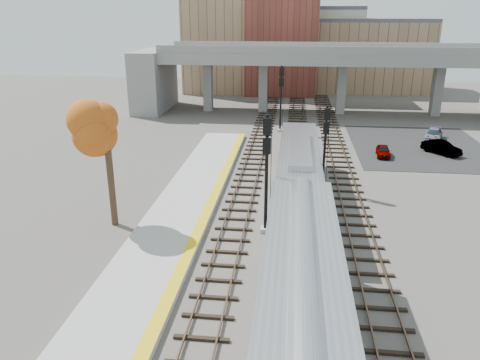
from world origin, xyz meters
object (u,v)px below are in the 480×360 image
(locomotive, at_px, (299,173))
(signal_mast_mid, at_px, (325,150))
(car_c, at_px, (433,134))
(signal_mast_far, at_px, (281,98))
(car_a, at_px, (383,151))
(car_b, at_px, (441,148))
(signal_mast_near, at_px, (266,175))
(tree, at_px, (106,131))

(locomotive, bearing_deg, signal_mast_mid, 54.01)
(car_c, bearing_deg, locomotive, -106.22)
(signal_mast_far, bearing_deg, car_a, -41.41)
(signal_mast_far, xyz_separation_m, car_b, (16.55, -7.83, -3.29))
(signal_mast_near, distance_m, tree, 10.52)
(locomotive, relative_size, tree, 2.17)
(locomotive, height_order, signal_mast_near, signal_mast_near)
(signal_mast_far, height_order, car_c, signal_mast_far)
(locomotive, bearing_deg, signal_mast_near, -110.39)
(signal_mast_near, xyz_separation_m, tree, (-10.21, 0.08, 2.52))
(signal_mast_mid, height_order, car_b, signal_mast_mid)
(signal_mast_far, height_order, car_a, signal_mast_far)
(tree, height_order, car_a, tree)
(signal_mast_far, distance_m, car_b, 18.60)
(signal_mast_far, bearing_deg, car_b, -25.32)
(locomotive, distance_m, signal_mast_near, 6.27)
(locomotive, bearing_deg, tree, -155.64)
(locomotive, xyz_separation_m, signal_mast_near, (-2.10, -5.65, 1.72))
(locomotive, height_order, tree, tree)
(locomotive, distance_m, car_c, 25.22)
(locomotive, relative_size, car_b, 4.75)
(car_a, bearing_deg, locomotive, -118.50)
(locomotive, bearing_deg, signal_mast_far, 95.42)
(signal_mast_mid, relative_size, signal_mast_far, 0.88)
(signal_mast_mid, relative_size, car_a, 2.13)
(locomotive, height_order, car_c, locomotive)
(car_c, bearing_deg, car_a, -111.82)
(signal_mast_mid, height_order, tree, tree)
(car_b, height_order, car_c, car_b)
(signal_mast_mid, relative_size, car_c, 1.63)
(signal_mast_near, xyz_separation_m, signal_mast_mid, (4.10, 8.40, -0.65))
(locomotive, height_order, signal_mast_mid, signal_mast_mid)
(car_c, bearing_deg, signal_mast_mid, -106.40)
(tree, bearing_deg, car_b, 36.58)
(signal_mast_near, bearing_deg, signal_mast_mid, 63.99)
(signal_mast_mid, xyz_separation_m, signal_mast_far, (-4.10, 19.36, 0.64))
(tree, bearing_deg, locomotive, 24.36)
(signal_mast_far, height_order, tree, tree)
(signal_mast_near, distance_m, signal_mast_mid, 9.37)
(locomotive, height_order, signal_mast_far, signal_mast_far)
(signal_mast_far, relative_size, car_b, 1.94)
(signal_mast_mid, relative_size, car_b, 1.71)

